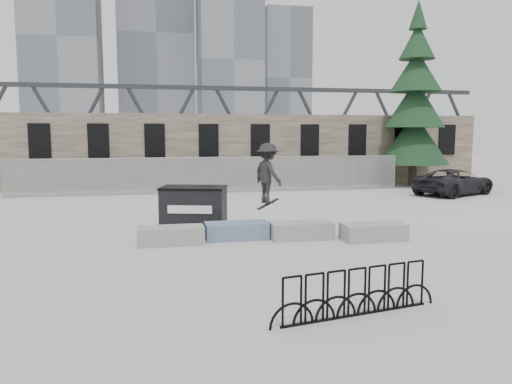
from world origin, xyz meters
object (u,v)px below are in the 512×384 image
(dumpster, at_px, (194,207))
(skateboarder, at_px, (268,173))
(planter_center_left, at_px, (236,230))
(spruce_tree, at_px, (415,107))
(bike_rack, at_px, (357,293))
(suv, at_px, (454,182))
(planter_center_right, at_px, (301,230))
(planter_far_left, at_px, (171,235))
(planter_offset, at_px, (374,231))

(dumpster, xyz_separation_m, skateboarder, (2.36, -1.49, 1.29))
(planter_center_left, distance_m, spruce_tree, 19.76)
(dumpster, xyz_separation_m, spruce_tree, (14.83, 11.38, 4.23))
(bike_rack, height_order, suv, suv)
(planter_center_right, distance_m, suv, 14.76)
(bike_rack, xyz_separation_m, skateboarder, (0.10, 7.74, 1.60))
(spruce_tree, bearing_deg, planter_center_right, -129.91)
(planter_center_left, distance_m, suv, 16.19)
(planter_center_right, distance_m, skateboarder, 2.20)
(dumpster, relative_size, skateboarder, 1.15)
(planter_center_left, relative_size, planter_center_right, 1.00)
(suv, height_order, skateboarder, skateboarder)
(planter_far_left, distance_m, skateboarder, 3.82)
(planter_center_left, relative_size, spruce_tree, 0.17)
(planter_center_left, distance_m, bike_rack, 7.19)
(planter_center_left, height_order, bike_rack, bike_rack)
(planter_center_left, xyz_separation_m, spruce_tree, (13.65, 13.50, 4.69))
(planter_far_left, height_order, planter_offset, same)
(planter_far_left, distance_m, dumpster, 2.65)
(suv, bearing_deg, dumpster, 90.06)
(skateboarder, bearing_deg, dumpster, 35.59)
(dumpster, relative_size, spruce_tree, 0.22)
(planter_center_left, bearing_deg, suv, 33.08)
(bike_rack, height_order, skateboarder, skateboarder)
(suv, bearing_deg, planter_center_left, 98.67)
(planter_offset, bearing_deg, bike_rack, -117.50)
(planter_far_left, height_order, spruce_tree, spruce_tree)
(dumpster, bearing_deg, planter_far_left, -93.65)
(planter_far_left, distance_m, suv, 18.13)
(planter_offset, relative_size, bike_rack, 0.57)
(planter_center_right, xyz_separation_m, planter_offset, (2.18, -0.69, 0.00))
(bike_rack, distance_m, spruce_tree, 24.56)
(skateboarder, bearing_deg, planter_center_right, -161.76)
(planter_offset, bearing_deg, spruce_tree, 57.10)
(planter_far_left, distance_m, bike_rack, 7.49)
(bike_rack, xyz_separation_m, suv, (12.48, 15.94, 0.26))
(planter_center_right, height_order, dumpster, dumpster)
(planter_center_right, distance_m, bike_rack, 6.80)
(planter_center_left, distance_m, skateboarder, 2.20)
(planter_far_left, bearing_deg, bike_rack, -65.03)
(planter_offset, xyz_separation_m, bike_rack, (-3.14, -6.03, 0.15))
(dumpster, bearing_deg, planter_center_right, -21.28)
(planter_center_left, distance_m, planter_center_right, 2.07)
(planter_center_left, height_order, skateboarder, skateboarder)
(planter_center_right, relative_size, dumpster, 0.78)
(spruce_tree, height_order, suv, spruce_tree)
(suv, xyz_separation_m, skateboarder, (-12.38, -8.20, 1.34))
(planter_far_left, relative_size, skateboarder, 0.90)
(planter_offset, relative_size, dumpster, 0.78)
(planter_far_left, height_order, bike_rack, bike_rack)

